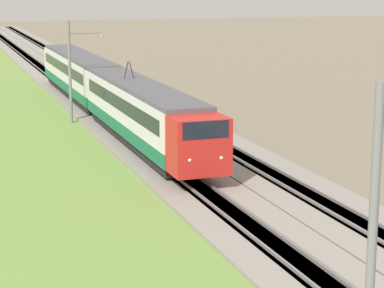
{
  "coord_description": "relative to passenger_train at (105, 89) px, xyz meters",
  "views": [
    {
      "loc": [
        -7.66,
        11.81,
        10.11
      ],
      "look_at": [
        26.76,
        0.0,
        2.26
      ],
      "focal_mm": 70.0,
      "sensor_mm": 36.0,
      "label": 1
    }
  ],
  "objects": [
    {
      "name": "catenary_mast_mid",
      "position": [
        -0.63,
        2.63,
        1.47
      ],
      "size": [
        0.22,
        2.56,
        7.49
      ],
      "color": "slate",
      "rests_on": "ground"
    },
    {
      "name": "catenary_mast_near",
      "position": [
        -40.43,
        2.63,
        1.73
      ],
      "size": [
        0.22,
        2.56,
        8.02
      ],
      "color": "slate",
      "rests_on": "ground"
    },
    {
      "name": "ballast_adjacent",
      "position": [
        3.3,
        -4.5,
        -2.26
      ],
      "size": [
        240.0,
        4.4,
        0.3
      ],
      "color": "gray",
      "rests_on": "ground"
    },
    {
      "name": "grass_verge",
      "position": [
        3.3,
        6.98,
        -2.35
      ],
      "size": [
        240.0,
        12.54,
        0.12
      ],
      "color": "olive",
      "rests_on": "ground"
    },
    {
      "name": "track_main",
      "position": [
        3.3,
        0.0,
        -2.26
      ],
      "size": [
        240.0,
        1.57,
        0.45
      ],
      "color": "#4C4238",
      "rests_on": "ground"
    },
    {
      "name": "passenger_train",
      "position": [
        0.0,
        0.0,
        0.0
      ],
      "size": [
        43.43,
        2.91,
        5.14
      ],
      "rotation": [
        0.0,
        0.0,
        3.14
      ],
      "color": "red",
      "rests_on": "ground"
    },
    {
      "name": "ballast_main",
      "position": [
        3.3,
        0.0,
        -2.26
      ],
      "size": [
        240.0,
        4.4,
        0.3
      ],
      "color": "gray",
      "rests_on": "ground"
    },
    {
      "name": "track_adjacent",
      "position": [
        3.3,
        -4.5,
        -2.26
      ],
      "size": [
        240.0,
        1.57,
        0.45
      ],
      "color": "#4C4238",
      "rests_on": "ground"
    }
  ]
}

